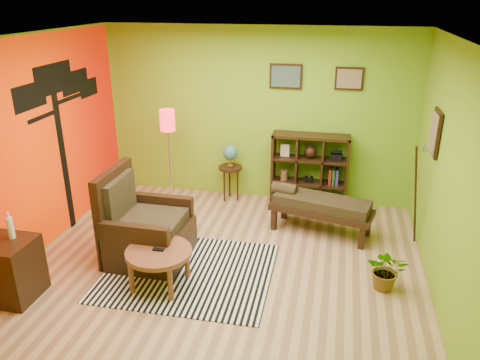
% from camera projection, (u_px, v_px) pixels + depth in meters
% --- Properties ---
extents(ground, '(5.00, 5.00, 0.00)m').
position_uv_depth(ground, '(224.00, 264.00, 6.01)').
color(ground, tan).
rests_on(ground, ground).
extents(room_shell, '(5.04, 4.54, 2.82)m').
position_uv_depth(room_shell, '(214.00, 128.00, 5.37)').
color(room_shell, '#76AD1E').
rests_on(room_shell, ground).
extents(zebra_rug, '(2.10, 1.76, 0.01)m').
position_uv_depth(zebra_rug, '(188.00, 272.00, 5.84)').
color(zebra_rug, white).
rests_on(zebra_rug, ground).
extents(coffee_table, '(0.77, 0.77, 0.50)m').
position_uv_depth(coffee_table, '(159.00, 255.00, 5.43)').
color(coffee_table, brown).
rests_on(coffee_table, ground).
extents(armchair, '(1.00, 1.01, 1.20)m').
position_uv_depth(armchair, '(144.00, 232.00, 6.06)').
color(armchair, black).
rests_on(armchair, ground).
extents(side_cabinet, '(0.60, 0.55, 1.03)m').
position_uv_depth(side_cabinet, '(9.00, 269.00, 5.25)').
color(side_cabinet, black).
rests_on(side_cabinet, ground).
extents(floor_lamp, '(0.24, 0.24, 1.61)m').
position_uv_depth(floor_lamp, '(168.00, 129.00, 7.14)').
color(floor_lamp, silver).
rests_on(floor_lamp, ground).
extents(globe_table, '(0.39, 0.39, 0.96)m').
position_uv_depth(globe_table, '(230.00, 159.00, 7.63)').
color(globe_table, black).
rests_on(globe_table, ground).
extents(cube_shelf, '(1.20, 0.35, 1.20)m').
position_uv_depth(cube_shelf, '(310.00, 171.00, 7.44)').
color(cube_shelf, black).
rests_on(cube_shelf, ground).
extents(bench, '(1.53, 0.84, 0.67)m').
position_uv_depth(bench, '(319.00, 205.00, 6.67)').
color(bench, black).
rests_on(bench, ground).
extents(potted_plant, '(0.51, 0.56, 0.39)m').
position_uv_depth(potted_plant, '(386.00, 274.00, 5.45)').
color(potted_plant, '#26661E').
rests_on(potted_plant, ground).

